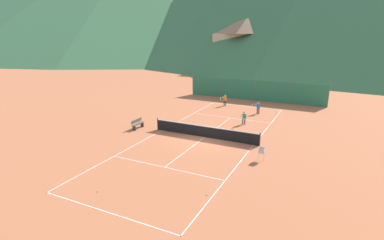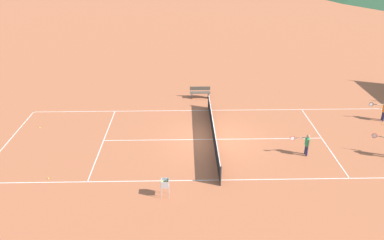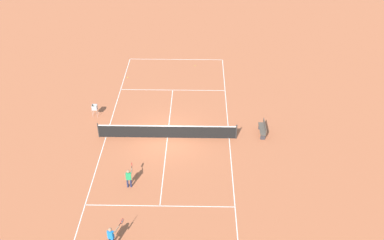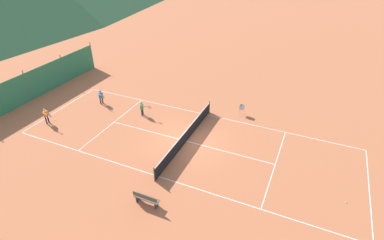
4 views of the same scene
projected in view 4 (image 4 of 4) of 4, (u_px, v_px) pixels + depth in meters
name	position (u px, v px, depth m)	size (l,w,h in m)	color
ground_plane	(186.00, 141.00, 21.75)	(600.00, 600.00, 0.00)	#B7603D
court_line_markings	(186.00, 141.00, 21.75)	(8.25, 23.85, 0.01)	white
tennis_net	(186.00, 136.00, 21.49)	(9.18, 0.08, 1.06)	#2D2D2D
windscreen_fence_far	(27.00, 87.00, 26.42)	(17.28, 0.08, 2.90)	#2D754C
player_near_baseline	(101.00, 96.00, 26.17)	(0.73, 0.98, 1.30)	black
player_far_baseline	(142.00, 108.00, 24.49)	(0.42, 1.04, 1.23)	#23284C
player_far_service	(46.00, 115.00, 23.40)	(0.50, 1.05, 1.30)	#23284C
tennis_ball_far_corner	(313.00, 140.00, 21.80)	(0.07, 0.07, 0.07)	#CCE033
tennis_ball_by_net_right	(346.00, 202.00, 16.75)	(0.07, 0.07, 0.07)	#CCE033
tennis_ball_service_box	(55.00, 120.00, 24.15)	(0.07, 0.07, 0.07)	#CCE033
ball_hopper	(242.00, 108.00, 24.63)	(0.36, 0.36, 0.89)	#B7B7BC
courtside_bench	(146.00, 199.00, 16.42)	(0.36, 1.50, 0.84)	#51473D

